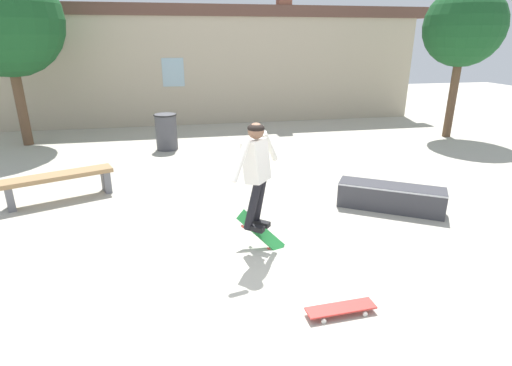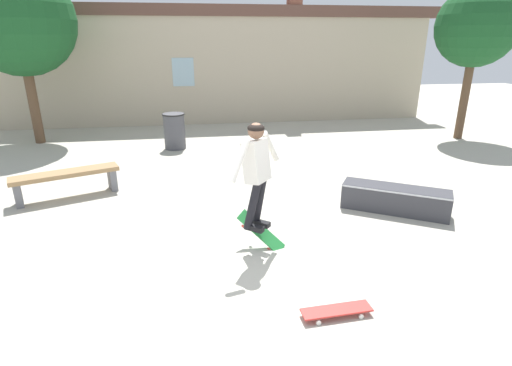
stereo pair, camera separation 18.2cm
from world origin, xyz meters
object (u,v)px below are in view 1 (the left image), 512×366
at_px(skateboard_resting, 341,308).
at_px(park_bench, 59,181).
at_px(skate_ledge, 390,197).
at_px(tree_right, 464,27).
at_px(trash_bin, 166,131).
at_px(skateboard_flipping, 261,232).
at_px(skater, 256,167).
at_px(tree_left, 4,20).

bearing_deg(skateboard_resting, park_bench, 130.02).
bearing_deg(skate_ledge, park_bench, -163.30).
xyz_separation_m(tree_right, trash_bin, (-8.27, 0.12, -2.59)).
relative_size(tree_right, skateboard_flipping, 6.21).
relative_size(park_bench, skater, 1.27).
relative_size(tree_left, trash_bin, 4.96).
bearing_deg(skateboard_flipping, trash_bin, 129.61).
bearing_deg(skateboard_flipping, tree_left, 152.86).
height_order(tree_right, park_bench, tree_right).
bearing_deg(trash_bin, skateboard_flipping, -76.46).
bearing_deg(tree_right, park_bench, -162.78).
bearing_deg(tree_left, skater, -53.97).
bearing_deg(park_bench, tree_right, -4.40).
xyz_separation_m(skater, skateboard_flipping, (0.08, 0.08, -0.99)).
bearing_deg(skater, park_bench, -178.21).
distance_m(tree_right, park_bench, 10.96).
distance_m(tree_left, skateboard_flipping, 9.18).
bearing_deg(skate_ledge, skateboard_flipping, -128.93).
distance_m(trash_bin, skateboard_flipping, 5.84).
relative_size(skate_ledge, skater, 1.19).
bearing_deg(skateboard_flipping, skateboard_resting, -45.70).
xyz_separation_m(tree_left, skateboard_resting, (5.73, -8.57, -3.17)).
xyz_separation_m(skater, skateboard_resting, (0.62, -1.55, -1.15)).
distance_m(skate_ledge, trash_bin, 6.16).
distance_m(tree_left, park_bench, 5.71).
height_order(tree_left, skateboard_resting, tree_left).
relative_size(tree_right, park_bench, 2.26).
xyz_separation_m(skateboard_flipping, skateboard_resting, (0.54, -1.64, -0.15)).
bearing_deg(park_bench, trash_bin, 38.58).
bearing_deg(skater, skateboard_resting, -27.99).
relative_size(trash_bin, skater, 0.64).
bearing_deg(tree_right, trash_bin, 179.20).
height_order(tree_left, park_bench, tree_left).
height_order(skate_ledge, trash_bin, trash_bin).
xyz_separation_m(tree_right, skater, (-6.99, -5.64, -1.87)).
distance_m(tree_right, skateboard_resting, 10.07).
distance_m(trash_bin, skateboard_resting, 7.56).
relative_size(tree_left, park_bench, 2.52).
bearing_deg(skater, skate_ledge, 60.31).
distance_m(park_bench, skateboard_flipping, 4.04).
xyz_separation_m(tree_left, park_bench, (1.96, -4.53, -2.87)).
height_order(skater, skateboard_resting, skater).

